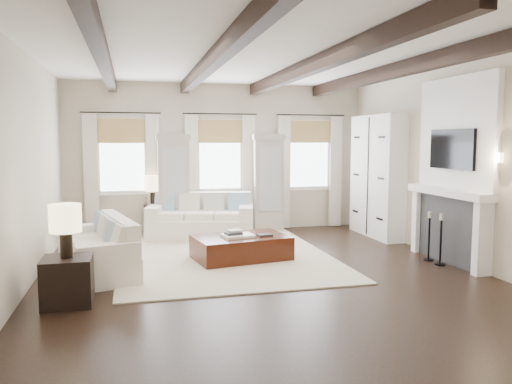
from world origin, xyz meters
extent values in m
plane|color=black|center=(0.00, 0.00, 0.00)|extent=(7.50, 7.50, 0.00)
cube|color=beige|center=(0.00, 3.75, 1.60)|extent=(6.50, 0.04, 3.20)
cube|color=beige|center=(0.00, -3.75, 1.60)|extent=(6.50, 0.04, 3.20)
cube|color=beige|center=(-3.25, 0.00, 1.60)|extent=(0.04, 7.50, 3.20)
cube|color=beige|center=(3.25, 0.00, 1.60)|extent=(0.04, 7.50, 3.20)
cube|color=white|center=(0.00, 0.00, 3.20)|extent=(6.50, 7.50, 0.04)
cube|color=black|center=(-2.20, 0.00, 3.08)|extent=(0.16, 7.40, 0.22)
cube|color=black|center=(-0.75, 0.00, 3.08)|extent=(0.16, 7.40, 0.22)
cube|color=black|center=(0.75, 0.00, 3.08)|extent=(0.16, 7.40, 0.22)
cube|color=black|center=(2.20, 0.00, 3.08)|extent=(0.16, 7.40, 0.22)
cube|color=white|center=(-2.05, 3.72, 1.65)|extent=(0.90, 0.03, 1.45)
cube|color=#AE894C|center=(-2.05, 3.66, 2.18)|extent=(0.94, 0.04, 0.50)
cube|color=silver|center=(-2.67, 3.62, 1.27)|extent=(0.28, 0.08, 2.50)
cube|color=silver|center=(-1.43, 3.62, 1.27)|extent=(0.28, 0.08, 2.50)
cylinder|color=black|center=(-2.05, 3.61, 2.55)|extent=(1.60, 0.02, 0.02)
cube|color=white|center=(0.00, 3.72, 1.65)|extent=(0.90, 0.03, 1.45)
cube|color=#AE894C|center=(0.00, 3.66, 2.18)|extent=(0.94, 0.04, 0.50)
cube|color=silver|center=(-0.62, 3.62, 1.27)|extent=(0.28, 0.08, 2.50)
cube|color=silver|center=(0.62, 3.62, 1.27)|extent=(0.28, 0.08, 2.50)
cylinder|color=black|center=(0.00, 3.61, 2.55)|extent=(1.60, 0.02, 0.02)
cube|color=white|center=(2.05, 3.72, 1.65)|extent=(0.90, 0.03, 1.45)
cube|color=#AE894C|center=(2.05, 3.66, 2.18)|extent=(0.94, 0.04, 0.50)
cube|color=silver|center=(1.43, 3.62, 1.27)|extent=(0.28, 0.08, 2.50)
cube|color=silver|center=(2.67, 3.62, 1.27)|extent=(0.28, 0.08, 2.50)
cylinder|color=black|center=(2.05, 3.61, 2.55)|extent=(1.60, 0.02, 0.02)
cube|color=#B2A89E|center=(-1.02, 3.53, 1.00)|extent=(0.64, 0.38, 2.00)
cube|color=#B2B7BA|center=(-1.02, 3.33, 1.15)|extent=(0.48, 0.02, 1.40)
cube|color=#B2A89E|center=(-1.02, 3.53, 2.06)|extent=(0.70, 0.42, 0.12)
cube|color=#B2A89E|center=(1.02, 3.53, 1.00)|extent=(0.64, 0.38, 2.00)
cube|color=#B2B7BA|center=(1.02, 3.33, 1.15)|extent=(0.48, 0.02, 1.40)
cube|color=#B2A89E|center=(1.02, 3.53, 2.06)|extent=(0.70, 0.42, 0.12)
cube|color=#272729|center=(3.16, 0.00, 0.55)|extent=(0.18, 1.50, 1.10)
cube|color=black|center=(3.13, 0.00, 0.40)|extent=(0.10, 0.90, 0.70)
cube|color=white|center=(3.12, -0.82, 0.55)|extent=(0.26, 0.14, 1.10)
cube|color=white|center=(3.12, 0.82, 0.55)|extent=(0.26, 0.14, 1.10)
cube|color=white|center=(3.09, 0.00, 1.16)|extent=(0.32, 1.90, 0.12)
cube|color=white|center=(3.20, 0.00, 2.10)|extent=(0.10, 1.90, 1.80)
cube|color=black|center=(3.13, 0.00, 1.85)|extent=(0.07, 1.10, 0.64)
cylinder|color=#FFD899|center=(3.15, -1.05, 1.75)|extent=(0.10, 0.10, 0.14)
cube|color=silver|center=(3.05, 2.35, 1.25)|extent=(0.40, 1.70, 2.50)
cube|color=black|center=(2.84, 2.35, 1.25)|extent=(0.01, 0.02, 2.40)
cube|color=beige|center=(-0.36, 1.62, 0.01)|extent=(3.54, 5.02, 0.02)
cube|color=white|center=(-0.52, 3.02, 0.20)|extent=(2.29, 1.44, 0.40)
cube|color=white|center=(-0.43, 3.37, 0.66)|extent=(2.01, 0.70, 0.50)
cube|color=white|center=(-1.42, 3.24, 0.53)|extent=(0.47, 0.94, 0.26)
cube|color=white|center=(0.38, 2.79, 0.53)|extent=(0.47, 0.94, 0.26)
cube|color=white|center=(-1.10, 3.11, 0.47)|extent=(0.69, 0.72, 0.14)
cube|color=white|center=(-0.54, 2.97, 0.47)|extent=(0.69, 0.72, 0.14)
cube|color=white|center=(0.03, 2.83, 0.47)|extent=(0.69, 0.72, 0.14)
cube|color=#7B9AB9|center=(-1.21, 3.39, 0.69)|extent=(0.46, 0.32, 0.44)
cube|color=silver|center=(-0.72, 3.27, 0.69)|extent=(0.46, 0.32, 0.44)
cube|color=beige|center=(-0.23, 3.15, 0.69)|extent=(0.46, 0.32, 0.44)
cube|color=#7B9AB9|center=(0.26, 3.03, 0.69)|extent=(0.46, 0.32, 0.44)
cube|color=white|center=(-2.41, 0.68, 0.19)|extent=(1.31, 2.10, 0.37)
cube|color=white|center=(-2.08, 0.76, 0.60)|extent=(0.63, 1.85, 0.46)
cube|color=white|center=(-2.61, 1.51, 0.49)|extent=(0.87, 0.43, 0.24)
cube|color=white|center=(-2.21, -0.15, 0.49)|extent=(0.87, 0.43, 0.24)
cube|color=white|center=(-2.58, 1.19, 0.44)|extent=(0.66, 0.63, 0.13)
cube|color=white|center=(-2.45, 0.67, 0.44)|extent=(0.66, 0.63, 0.13)
cube|color=white|center=(-2.32, 0.15, 0.44)|extent=(0.66, 0.63, 0.13)
cube|color=#7B9AB9|center=(-2.39, 1.40, 0.63)|extent=(0.29, 0.43, 0.40)
cube|color=silver|center=(-2.31, 1.06, 0.63)|extent=(0.29, 0.43, 0.40)
cube|color=beige|center=(-2.23, 0.72, 0.63)|extent=(0.29, 0.43, 0.40)
cube|color=#7B9AB9|center=(-2.15, 0.38, 0.63)|extent=(0.29, 0.43, 0.40)
cube|color=silver|center=(-2.07, 0.05, 0.63)|extent=(0.29, 0.43, 0.40)
cube|color=black|center=(-0.12, 1.00, 0.20)|extent=(1.66, 1.19, 0.40)
cube|color=white|center=(-0.18, 0.95, 0.42)|extent=(0.56, 0.46, 0.04)
cube|color=#262628|center=(-0.26, 0.96, 0.46)|extent=(0.29, 0.24, 0.04)
cube|color=beige|center=(-0.23, 1.00, 0.49)|extent=(0.25, 0.20, 0.03)
cube|color=#262628|center=(0.26, 0.93, 0.41)|extent=(0.27, 0.22, 0.03)
cube|color=black|center=(-2.66, -0.71, 0.29)|extent=(0.58, 0.58, 0.58)
cylinder|color=black|center=(-2.66, -0.71, 0.74)|extent=(0.15, 0.15, 0.32)
cylinder|color=#F9D89E|center=(-2.66, -0.71, 1.06)|extent=(0.38, 0.38, 0.34)
cube|color=black|center=(-1.43, 3.54, 0.31)|extent=(0.41, 0.41, 0.62)
cylinder|color=black|center=(-1.43, 3.54, 0.78)|extent=(0.14, 0.14, 0.31)
cylinder|color=#F9D89E|center=(-1.43, 3.54, 1.10)|extent=(0.37, 0.37, 0.33)
cylinder|color=black|center=(2.90, -0.12, 0.01)|extent=(0.17, 0.17, 0.02)
cylinder|color=black|center=(2.90, -0.12, 0.37)|extent=(0.03, 0.03, 0.74)
cylinder|color=beige|center=(2.90, -0.12, 0.78)|extent=(0.06, 0.06, 0.11)
cylinder|color=black|center=(2.90, 0.20, 0.01)|extent=(0.17, 0.17, 0.02)
cylinder|color=black|center=(2.90, 0.20, 0.36)|extent=(0.03, 0.03, 0.72)
cylinder|color=beige|center=(2.90, 0.20, 0.77)|extent=(0.06, 0.06, 0.10)
camera|label=1|loc=(-1.87, -7.01, 2.00)|focal=35.00mm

